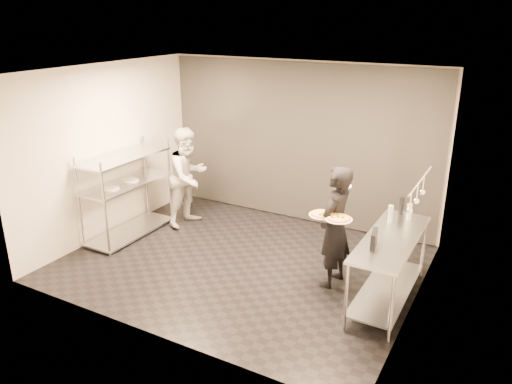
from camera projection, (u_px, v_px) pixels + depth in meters
The scene contains 13 objects.
room_shell at pixel (277, 154), 7.95m from camera, with size 5.00×4.00×2.80m.
pass_rack at pixel (127, 191), 8.17m from camera, with size 0.60×1.60×1.50m.
prep_counter at pixel (390, 258), 6.25m from camera, with size 0.60×1.80×0.92m.
utensil_rail at pixel (418, 193), 5.83m from camera, with size 0.07×1.20×0.31m.
waiter at pixel (335, 227), 6.63m from camera, with size 0.61×0.40×1.68m, color black.
chef at pixel (188, 177), 8.59m from camera, with size 0.83×0.65×1.72m, color beige.
pizza_plate_near at pixel (322, 214), 6.47m from camera, with size 0.34×0.34×0.05m.
pizza_plate_far at pixel (338, 218), 6.31m from camera, with size 0.35×0.35×0.05m.
salad_plate at pixel (341, 184), 6.71m from camera, with size 0.27×0.27×0.07m.
pos_monitor at pixel (374, 239), 5.86m from camera, with size 0.06×0.28×0.20m, color black.
bottle_green at pixel (390, 214), 6.53m from camera, with size 0.07×0.07×0.24m, color #95A193.
bottle_clear at pixel (409, 212), 6.63m from camera, with size 0.07×0.07×0.23m, color #95A193.
bottle_dark at pixel (402, 206), 6.81m from camera, with size 0.07×0.07×0.25m, color black.
Camera 1 is at (3.41, -5.71, 3.54)m, focal length 35.00 mm.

